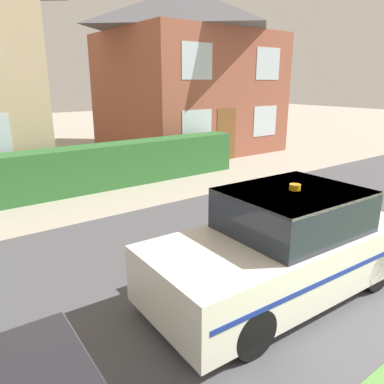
{
  "coord_description": "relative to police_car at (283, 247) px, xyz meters",
  "views": [
    {
      "loc": [
        -4.47,
        -0.14,
        3.14
      ],
      "look_at": [
        -0.25,
        5.49,
        1.05
      ],
      "focal_mm": 35.0,
      "sensor_mm": 36.0,
      "label": 1
    }
  ],
  "objects": [
    {
      "name": "house_right",
      "position": [
        6.52,
        11.3,
        2.86
      ],
      "size": [
        7.22,
        6.65,
        7.1
      ],
      "color": "#93513D",
      "rests_on": "ground"
    },
    {
      "name": "garden_hedge",
      "position": [
        -0.05,
        7.18,
        -0.1
      ],
      "size": [
        10.27,
        0.88,
        1.32
      ],
      "primitive_type": "cube",
      "color": "#2D662D",
      "rests_on": "ground"
    },
    {
      "name": "police_car",
      "position": [
        0.0,
        0.0,
        0.0
      ],
      "size": [
        4.26,
        1.93,
        1.7
      ],
      "rotation": [
        0.0,
        0.0,
        3.1
      ],
      "color": "black",
      "rests_on": "road_strip"
    },
    {
      "name": "road_strip",
      "position": [
        0.3,
        1.47,
        -0.76
      ],
      "size": [
        28.0,
        6.44,
        0.01
      ],
      "primitive_type": "cube",
      "color": "#4C4C51",
      "rests_on": "ground"
    }
  ]
}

